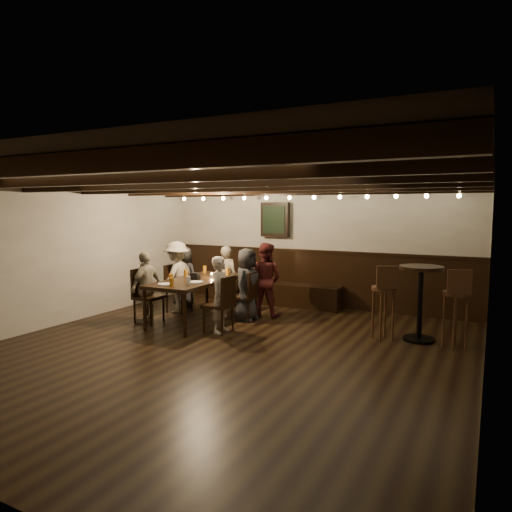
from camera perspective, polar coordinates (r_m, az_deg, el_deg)
The scene contains 27 objects.
room at distance 8.34m, azimuth 2.12°, elevation -0.30°, with size 7.00×7.00×7.00m.
dining_table at distance 8.07m, azimuth -7.40°, elevation -3.32°, with size 0.95×2.02×0.75m.
chair_left_near at distance 8.91m, azimuth -9.65°, elevation -5.14°, with size 0.43×0.43×0.91m.
chair_left_far at distance 8.21m, azimuth -13.33°, elevation -6.11°, with size 0.44×0.44×0.94m.
chair_right_near at distance 8.17m, azimuth -1.37°, elevation -6.16°, with size 0.41×0.41×0.87m.
chair_right_far at distance 7.40m, azimuth -4.60°, elevation -7.35°, with size 0.43×0.43×0.92m.
person_bench_left at distance 9.32m, azimuth -8.98°, elevation -2.56°, with size 0.60×0.39×1.23m, color #252528.
person_bench_centre at distance 8.96m, azimuth -3.70°, elevation -2.72°, with size 0.46×0.30×1.26m, color gray.
person_bench_right at distance 8.42m, azimuth 1.13°, elevation -2.94°, with size 0.66×0.51×1.36m, color #5A1E1F.
person_left_near at distance 8.86m, azimuth -9.85°, elevation -2.57°, with size 0.88×0.51×1.36m, color gray.
person_left_far at distance 8.17m, azimuth -13.55°, elevation -3.79°, with size 0.73×0.30×1.24m, color gray.
person_right_near at distance 8.09m, azimuth -1.18°, elevation -3.56°, with size 0.63×0.41×1.29m, color #262628.
person_right_far at distance 7.32m, azimuth -4.41°, elevation -4.83°, with size 0.45×0.29×1.23m, color #B7AA9B.
pint_a at distance 8.78m, azimuth -6.43°, elevation -1.69°, with size 0.07×0.07×0.14m, color #BF7219.
pint_b at distance 8.47m, azimuth -3.58°, elevation -1.94°, with size 0.07×0.07×0.14m, color #BF7219.
pint_c at distance 8.30m, azimuth -8.76°, elevation -2.17°, with size 0.07×0.07×0.14m, color #BF7219.
pint_d at distance 8.06m, azimuth -4.85°, elevation -2.36°, with size 0.07×0.07×0.14m, color silver.
pint_e at distance 7.81m, azimuth -10.58°, elevation -2.71°, with size 0.07×0.07×0.14m, color #BF7219.
pint_f at distance 7.49m, azimuth -8.45°, elevation -3.05°, with size 0.07×0.07×0.14m, color silver.
pint_g at distance 7.38m, azimuth -10.51°, elevation -3.22°, with size 0.07×0.07×0.14m, color #BF7219.
plate_near at distance 7.58m, azimuth -11.27°, elevation -3.46°, with size 0.24×0.24×0.01m, color white.
plate_far at distance 7.72m, azimuth -7.52°, elevation -3.24°, with size 0.24×0.24×0.01m, color white.
condiment_caddy at distance 8.01m, azimuth -7.61°, elevation -2.52°, with size 0.15×0.10×0.12m, color black.
candle at distance 8.24m, azimuth -5.56°, elevation -2.50°, with size 0.05×0.05×0.05m, color beige.
high_top_table at distance 7.25m, azimuth 19.87°, elevation -4.24°, with size 0.64×0.64×1.13m.
bar_stool_left at distance 7.19m, azimuth 15.61°, elevation -6.75°, with size 0.41×0.42×1.15m.
bar_stool_right at distance 7.11m, azimuth 23.64°, elevation -7.19°, with size 0.38×0.40×1.15m.
Camera 1 is at (3.27, -5.28, 1.99)m, focal length 32.00 mm.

